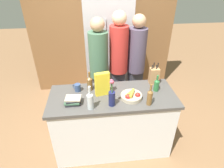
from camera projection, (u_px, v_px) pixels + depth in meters
name	position (u px, v px, depth m)	size (l,w,h in m)	color
ground_plane	(113.00, 144.00, 2.88)	(14.00, 14.00, 0.00)	brown
kitchen_island	(113.00, 122.00, 2.64)	(1.63, 0.67, 0.92)	silver
back_wall_wood	(102.00, 29.00, 3.68)	(2.83, 0.12, 2.60)	brown
refrigerator	(108.00, 50.00, 3.54)	(0.82, 0.62, 1.98)	#B7B7BC
fruit_bowl	(131.00, 96.00, 2.33)	(0.27, 0.27, 0.10)	tan
knife_block	(154.00, 76.00, 2.60)	(0.12, 0.11, 0.31)	#A87A4C
flower_vase	(112.00, 96.00, 2.16)	(0.08, 0.08, 0.35)	#191E4C
cereal_box	(102.00, 84.00, 2.34)	(0.19, 0.10, 0.31)	yellow
coffee_mug	(77.00, 87.00, 2.46)	(0.11, 0.09, 0.10)	#334770
book_stack	(73.00, 101.00, 2.23)	(0.20, 0.15, 0.09)	#232328
bottle_oil	(90.00, 83.00, 2.46)	(0.07, 0.07, 0.27)	brown
bottle_vinegar	(90.00, 100.00, 2.12)	(0.08, 0.08, 0.30)	#B2BCC1
bottle_wine	(150.00, 97.00, 2.19)	(0.06, 0.06, 0.28)	brown
bottle_water	(157.00, 85.00, 2.45)	(0.07, 0.07, 0.23)	#286633
person_at_sink	(99.00, 67.00, 2.90)	(0.29, 0.29, 1.75)	#383842
person_in_blue	(119.00, 61.00, 2.97)	(0.29, 0.29, 1.82)	#383842
person_in_red_tee	(136.00, 62.00, 3.05)	(0.29, 0.29, 1.76)	#383842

